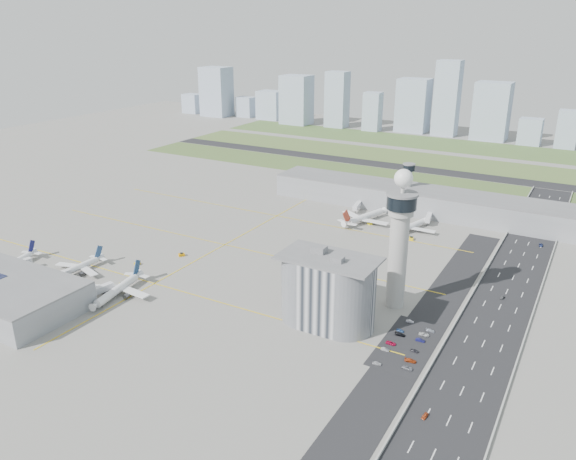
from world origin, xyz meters
The scene contains 62 objects.
ground centered at (0.00, 0.00, 0.00)m, with size 1000.00×1000.00×0.00m, color gray.
grass_strip_0 centered at (-20.00, 225.00, 0.04)m, with size 480.00×50.00×0.08m, color #415629.
grass_strip_1 centered at (-20.00, 300.00, 0.04)m, with size 480.00×60.00×0.08m, color #506E34.
grass_strip_2 centered at (-20.00, 380.00, 0.04)m, with size 480.00×70.00×0.08m, color #41592A.
runway centered at (-20.00, 262.00, 0.06)m, with size 480.00×22.00×0.10m, color black.
highway centered at (115.00, 0.00, 0.05)m, with size 28.00×500.00×0.10m, color black.
barrier_left centered at (101.00, 0.00, 0.60)m, with size 0.60×500.00×1.20m, color #9E9E99.
barrier_right centered at (129.00, 0.00, 0.60)m, with size 0.60×500.00×1.20m, color #9E9E99.
landside_road centered at (90.00, -10.00, 0.04)m, with size 18.00×260.00×0.08m, color black.
parking_lot centered at (88.00, -22.00, 0.05)m, with size 20.00×44.00×0.10m, color black.
taxiway_line_h_0 centered at (-40.00, -30.00, 0.01)m, with size 260.00×0.60×0.01m, color yellow.
taxiway_line_h_1 centered at (-40.00, 30.00, 0.01)m, with size 260.00×0.60×0.01m, color yellow.
taxiway_line_h_2 centered at (-40.00, 90.00, 0.01)m, with size 260.00×0.60×0.01m, color yellow.
taxiway_line_v centered at (-40.00, 30.00, 0.01)m, with size 0.60×260.00×0.01m, color yellow.
control_tower centered at (72.00, 8.00, 35.04)m, with size 14.00×14.00×64.50m.
secondary_tower centered at (30.00, 150.00, 18.80)m, with size 8.60×8.60×31.90m.
admin_building centered at (51.99, -22.00, 15.30)m, with size 42.00×24.00×33.50m.
terminal_pier centered at (40.00, 148.00, 7.90)m, with size 210.00×32.00×15.80m.
airplane_near_a centered at (-117.43, -53.35, 5.01)m, with size 35.79×30.42×10.02m, color white, non-canonical shape.
airplane_near_b centered at (-83.75, -40.43, 4.90)m, with size 34.98×29.74×9.80m, color white, non-canonical shape.
airplane_near_c centered at (-45.93, -48.96, 5.61)m, with size 40.05×34.04×11.21m, color white, non-canonical shape.
airplane_far_a centered at (16.20, 108.67, 6.05)m, with size 43.19×36.71×12.09m, color white, non-canonical shape.
airplane_far_b centered at (48.29, 109.50, 5.23)m, with size 37.35×31.75×10.46m, color white, non-canonical shape.
jet_bridge_near_0 centered at (-113.00, -61.00, 2.85)m, with size 14.00×3.00×5.70m, color silver, non-canonical shape.
jet_bridge_near_1 centered at (-83.00, -61.00, 2.85)m, with size 14.00×3.00×5.70m, color silver, non-canonical shape.
jet_bridge_near_2 centered at (-53.00, -61.00, 2.85)m, with size 14.00×3.00×5.70m, color silver, non-canonical shape.
jet_bridge_far_0 centered at (2.00, 132.00, 2.85)m, with size 14.00×3.00×5.70m, color silver, non-canonical shape.
jet_bridge_far_1 centered at (52.00, 132.00, 2.85)m, with size 14.00×3.00×5.70m, color silver, non-canonical shape.
tug_0 centered at (-101.09, -47.53, 0.83)m, with size 1.96×2.86×1.66m, color gold, non-canonical shape.
tug_1 centered at (-64.16, -16.73, 0.84)m, with size 1.99×2.89×1.68m, color #E8B501, non-canonical shape.
tug_2 centered at (-52.55, -39.53, 0.81)m, with size 1.92×2.79×1.62m, color yellow, non-canonical shape.
tug_3 centered at (-50.99, 4.27, 0.96)m, with size 2.27×3.30×1.92m, color orange, non-canonical shape.
tug_4 centered at (20.73, 105.21, 0.93)m, with size 2.21×3.21×1.87m, color yellow, non-canonical shape.
tug_5 centered at (52.77, 92.07, 1.01)m, with size 2.40×3.49×2.03m, color gold, non-canonical shape.
car_lot_0 centered at (82.71, -41.33, 0.58)m, with size 1.36×3.38×1.15m, color #B7B6BC.
car_lot_1 centered at (81.99, -30.64, 0.57)m, with size 1.21×3.47×1.14m, color gray.
car_lot_2 centered at (82.39, -25.08, 0.58)m, with size 1.92×4.15×1.15m, color #B20C39.
car_lot_3 centered at (83.37, -16.78, 0.63)m, with size 1.78×4.37×1.27m, color black.
car_lot_4 centered at (82.39, -13.57, 0.55)m, with size 1.30×3.24×1.10m, color navy.
car_lot_5 centered at (83.44, -4.09, 0.54)m, with size 1.15×3.30×1.09m, color silver.
car_lot_6 centered at (93.81, -38.62, 0.58)m, with size 1.91×4.15×1.15m, color gray.
car_lot_7 centered at (93.28, -33.30, 0.66)m, with size 1.84×4.54×1.32m, color #9D3511.
car_lot_8 centered at (92.51, -25.69, 0.54)m, with size 1.29×3.20×1.09m, color black.
car_lot_9 centered at (92.07, -17.01, 0.62)m, with size 1.32×3.78×1.24m, color #151554.
car_lot_10 centered at (92.07, -11.77, 0.61)m, with size 2.04×4.42×1.23m, color silver.
car_lot_11 centered at (93.36, -7.30, 0.55)m, with size 1.53×3.77×1.09m, color #959CAB.
car_hw_0 centered at (107.65, -62.28, 0.61)m, with size 1.44×3.58×1.22m, color #A13D1A.
car_hw_1 centered at (114.28, 39.35, 0.57)m, with size 1.21×3.47×1.14m, color #262729.
car_hw_2 centered at (121.78, 119.98, 0.61)m, with size 2.02×4.38×1.22m, color navy.
car_hw_4 centered at (108.05, 177.89, 0.66)m, with size 1.55×3.86×1.31m, color slate.
skyline_bldg_0 centered at (-377.77, 421.70, 13.25)m, with size 24.05×19.24×26.50m, color #9EADC1.
skyline_bldg_1 centered at (-331.22, 417.61, 32.80)m, with size 37.63×30.10×65.60m, color #9EADC1.
skyline_bldg_2 centered at (-291.25, 430.16, 13.39)m, with size 22.81×18.25×26.79m, color #9EADC1.
skyline_bldg_3 centered at (-252.58, 431.35, 18.47)m, with size 32.30×25.84×36.93m, color #9EADC1.
skyline_bldg_4 centered at (-204.47, 415.19, 30.18)m, with size 35.81×28.65×60.36m, color #9EADC1.
skyline_bldg_5 centered at (-150.11, 419.66, 33.44)m, with size 25.49×20.39×66.89m, color #9EADC1.
skyline_bldg_6 centered at (-102.68, 417.90, 22.60)m, with size 20.04×16.03×45.20m, color #9EADC1.
skyline_bldg_7 centered at (-59.44, 436.89, 30.61)m, with size 35.76×28.61×61.22m, color #9EADC1.
skyline_bldg_8 centered at (-19.42, 431.56, 41.69)m, with size 26.33×21.06×83.39m, color #9EADC1.
skyline_bldg_9 centered at (30.27, 432.32, 31.06)m, with size 36.96×29.57×62.11m, color #9EADC1.
skyline_bldg_10 centered at (73.27, 423.68, 13.87)m, with size 23.01×18.41×27.75m, color #9EADC1.
skyline_bldg_11 centered at (108.28, 423.34, 19.48)m, with size 20.22×16.18×38.97m, color #9EADC1.
Camera 1 is at (143.74, -217.10, 123.03)m, focal length 35.00 mm.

